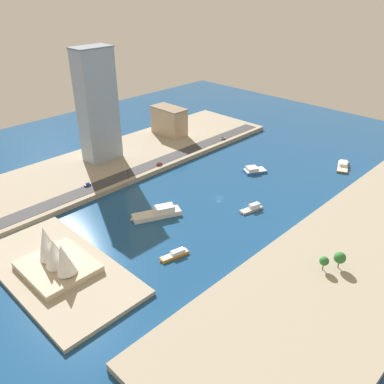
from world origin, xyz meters
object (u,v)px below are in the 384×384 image
yacht_sleek_gray (252,208)px  apartment_midrise_tan (169,121)px  water_taxi_orange (175,254)px  van_white (223,138)px  catamaran_blue (254,170)px  barge_flat_brown (343,166)px  ferry_white_commuter (158,213)px  hatchback_blue (87,185)px  opera_landmark (56,257)px  traffic_light_waterfront (128,173)px  tower_tall_glass (97,106)px  pickup_red (159,164)px

yacht_sleek_gray → apartment_midrise_tan: bearing=-21.0°
water_taxi_orange → van_white: bearing=-58.2°
catamaran_blue → barge_flat_brown: (-40.69, -50.63, -0.33)m
yacht_sleek_gray → ferry_white_commuter: bearing=51.5°
hatchback_blue → opera_landmark: bearing=137.6°
water_taxi_orange → barge_flat_brown: 155.00m
barge_flat_brown → ferry_white_commuter: bearing=71.8°
apartment_midrise_tan → traffic_light_waterfront: 88.22m
ferry_white_commuter → hatchback_blue: (55.44, 10.73, 1.99)m
yacht_sleek_gray → hatchback_blue: (89.58, 53.62, 2.83)m
water_taxi_orange → opera_landmark: opera_landmark is taller
barge_flat_brown → tower_tall_glass: bearing=41.5°
ferry_white_commuter → van_white: bearing=-67.1°
ferry_white_commuter → catamaran_blue: bearing=-92.6°
opera_landmark → apartment_midrise_tan: bearing=-59.4°
yacht_sleek_gray → opera_landmark: (30.20, 107.79, 7.39)m
hatchback_blue → pickup_red: bearing=-99.4°
yacht_sleek_gray → tower_tall_glass: bearing=10.3°
ferry_white_commuter → water_taxi_orange: bearing=150.7°
catamaran_blue → pickup_red: 66.39m
water_taxi_orange → hatchback_blue: (89.27, -8.21, 2.95)m
tower_tall_glass → apartment_midrise_tan: bearing=-87.7°
catamaran_blue → opera_landmark: size_ratio=0.52×
pickup_red → van_white: (0.47, -69.36, -0.04)m
ferry_white_commuter → barge_flat_brown: (-44.56, -135.68, -0.97)m
catamaran_blue → water_taxi_orange: bearing=106.1°
hatchback_blue → opera_landmark: opera_landmark is taller
ferry_white_commuter → traffic_light_waterfront: 46.38m
traffic_light_waterfront → opera_landmark: 91.59m
van_white → water_taxi_orange: bearing=121.8°
traffic_light_waterfront → opera_landmark: (-48.13, 77.91, 1.18)m
apartment_midrise_tan → traffic_light_waterfront: apartment_midrise_tan is taller
water_taxi_orange → traffic_light_waterfront: traffic_light_waterfront is taller
ferry_white_commuter → water_taxi_orange: ferry_white_commuter is taller
yacht_sleek_gray → opera_landmark: 112.18m
yacht_sleek_gray → apartment_midrise_tan: 130.87m
apartment_midrise_tan → catamaran_blue: bearing=177.1°
ferry_white_commuter → opera_landmark: size_ratio=0.88×
catamaran_blue → apartment_midrise_tan: size_ratio=0.57×
ferry_white_commuter → water_taxi_orange: 38.79m
tower_tall_glass → yacht_sleek_gray: bearing=-169.7°
van_white → opera_landmark: (-51.10, 176.37, 4.60)m
hatchback_blue → water_taxi_orange: bearing=174.7°
yacht_sleek_gray → tower_tall_glass: size_ratio=0.20×
yacht_sleek_gray → barge_flat_brown: yacht_sleek_gray is taller
traffic_light_waterfront → apartment_midrise_tan: bearing=-60.6°
ferry_white_commuter → pickup_red: bearing=-42.0°
catamaran_blue → traffic_light_waterfront: traffic_light_waterfront is taller
apartment_midrise_tan → tower_tall_glass: bearing=92.3°
apartment_midrise_tan → pickup_red: 63.42m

